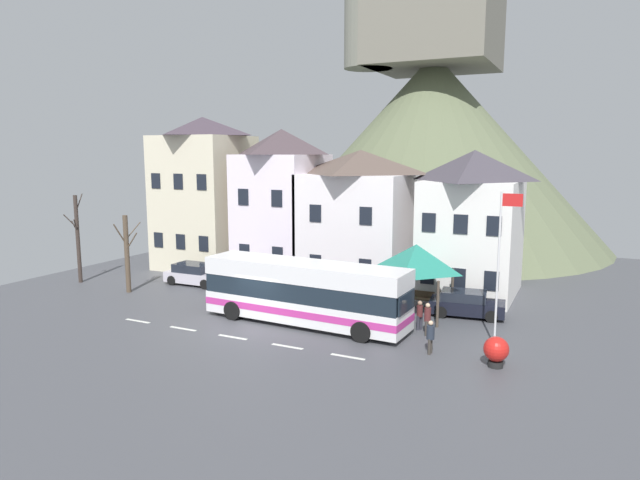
{
  "coord_description": "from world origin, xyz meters",
  "views": [
    {
      "loc": [
        15.0,
        -22.54,
        8.77
      ],
      "look_at": [
        1.59,
        5.22,
        3.93
      ],
      "focal_mm": 31.43,
      "sensor_mm": 36.0,
      "label": 1
    }
  ],
  "objects": [
    {
      "name": "parked_car_01",
      "position": [
        -8.51,
        6.88,
        0.68
      ],
      "size": [
        4.09,
        2.02,
        1.4
      ],
      "rotation": [
        0.0,
        0.0,
        0.02
      ],
      "color": "silver",
      "rests_on": "ground_plane"
    },
    {
      "name": "parked_car_00",
      "position": [
        9.36,
        7.31,
        0.67
      ],
      "size": [
        4.09,
        2.22,
        1.38
      ],
      "rotation": [
        0.0,
        0.0,
        0.12
      ],
      "color": "black",
      "rests_on": "ground_plane"
    },
    {
      "name": "parked_car_02",
      "position": [
        -3.73,
        7.2,
        0.69
      ],
      "size": [
        4.16,
        2.37,
        1.41
      ],
      "rotation": [
        0.0,
        0.0,
        3.02
      ],
      "color": "white",
      "rests_on": "ground_plane"
    },
    {
      "name": "flagpole",
      "position": [
        11.57,
        3.13,
        4.09
      ],
      "size": [
        0.95,
        0.1,
        7.06
      ],
      "color": "silver",
      "rests_on": "ground_plane"
    },
    {
      "name": "townhouse_01",
      "position": [
        -4.65,
        11.95,
        5.19
      ],
      "size": [
        5.19,
        5.96,
        10.38
      ],
      "color": "white",
      "rests_on": "ground_plane"
    },
    {
      "name": "ground_plane",
      "position": [
        0.0,
        -0.0,
        -0.03
      ],
      "size": [
        40.0,
        60.0,
        0.07
      ],
      "color": "#48494F"
    },
    {
      "name": "transit_bus",
      "position": [
        2.17,
        2.22,
        1.63
      ],
      "size": [
        11.1,
        3.03,
        3.24
      ],
      "rotation": [
        0.0,
        0.0,
        -0.05
      ],
      "color": "white",
      "rests_on": "ground_plane"
    },
    {
      "name": "pedestrian_02",
      "position": [
        9.11,
        0.77,
        0.87
      ],
      "size": [
        0.35,
        0.36,
        1.52
      ],
      "color": "#38332D",
      "rests_on": "ground_plane"
    },
    {
      "name": "bus_shelter",
      "position": [
        6.8,
        6.33,
        3.13
      ],
      "size": [
        3.6,
        3.6,
        3.9
      ],
      "color": "#473D33",
      "rests_on": "ground_plane"
    },
    {
      "name": "public_bench",
      "position": [
        6.59,
        8.17,
        0.47
      ],
      "size": [
        1.57,
        0.48,
        0.87
      ],
      "color": "brown",
      "rests_on": "ground_plane"
    },
    {
      "name": "hilltop_castle",
      "position": [
        1.12,
        30.33,
        9.51
      ],
      "size": [
        32.47,
        32.47,
        25.62
      ],
      "color": "#616B4D",
      "rests_on": "ground_plane"
    },
    {
      "name": "townhouse_00",
      "position": [
        -11.41,
        11.94,
        5.69
      ],
      "size": [
        6.16,
        5.95,
        11.38
      ],
      "color": "beige",
      "rests_on": "ground_plane"
    },
    {
      "name": "townhouse_02",
      "position": [
        1.15,
        12.3,
        4.47
      ],
      "size": [
        6.8,
        6.67,
        8.93
      ],
      "color": "white",
      "rests_on": "ground_plane"
    },
    {
      "name": "pedestrian_00",
      "position": [
        7.75,
        3.89,
        0.78
      ],
      "size": [
        0.3,
        0.34,
        1.48
      ],
      "color": "#2D2D38",
      "rests_on": "ground_plane"
    },
    {
      "name": "townhouse_03",
      "position": [
        8.56,
        12.39,
        4.46
      ],
      "size": [
        5.46,
        6.84,
        8.91
      ],
      "color": "white",
      "rests_on": "ground_plane"
    },
    {
      "name": "harbour_buoy",
      "position": [
        11.95,
        0.46,
        0.72
      ],
      "size": [
        1.04,
        1.04,
        1.29
      ],
      "color": "black",
      "rests_on": "ground_plane"
    },
    {
      "name": "pedestrian_01",
      "position": [
        8.33,
        3.21,
        0.87
      ],
      "size": [
        0.32,
        0.35,
        1.6
      ],
      "color": "#38332D",
      "rests_on": "ground_plane"
    },
    {
      "name": "pedestrian_03",
      "position": [
        6.12,
        4.4,
        0.92
      ],
      "size": [
        0.3,
        0.34,
        1.66
      ],
      "color": "#2D2D38",
      "rests_on": "ground_plane"
    },
    {
      "name": "bare_tree_01",
      "position": [
        -15.95,
        3.91,
        3.05
      ],
      "size": [
        0.88,
        1.42,
        6.0
      ],
      "color": "#382D28",
      "rests_on": "ground_plane"
    },
    {
      "name": "bare_tree_00",
      "position": [
        -10.96,
        3.3,
        2.54
      ],
      "size": [
        1.51,
        1.95,
        4.91
      ],
      "color": "brown",
      "rests_on": "ground_plane"
    }
  ]
}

